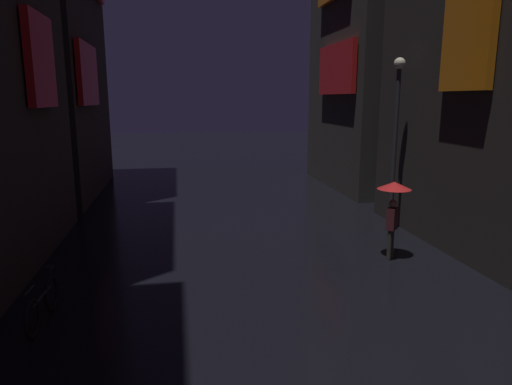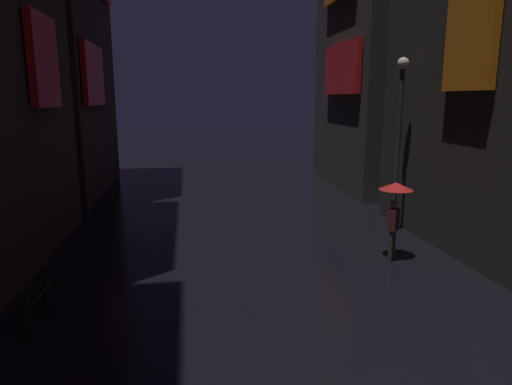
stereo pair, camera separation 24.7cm
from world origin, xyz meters
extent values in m
cube|color=red|center=(-5.35, 13.56, 5.27)|extent=(0.20, 2.12, 2.39)
cube|color=red|center=(-5.35, 20.26, 5.25)|extent=(0.20, 3.63, 2.43)
cube|color=orange|center=(5.35, 11.23, 5.87)|extent=(0.20, 1.96, 2.74)
cube|color=red|center=(5.35, 20.83, 5.61)|extent=(0.20, 4.36, 2.24)
cylinder|color=#38332D|center=(3.65, 11.35, 0.42)|extent=(0.12, 0.12, 0.85)
cylinder|color=#38332D|center=(3.78, 11.48, 0.42)|extent=(0.12, 0.12, 0.85)
cube|color=#4C1E23|center=(3.71, 11.42, 1.15)|extent=(0.40, 0.40, 0.60)
sphere|color=#9E7051|center=(3.71, 11.42, 1.56)|extent=(0.22, 0.22, 0.22)
cylinder|color=#4C1E23|center=(3.80, 11.58, 1.20)|extent=(0.09, 0.09, 0.50)
cylinder|color=slate|center=(3.80, 11.58, 1.53)|extent=(0.02, 0.02, 0.77)
cone|color=red|center=(3.80, 11.58, 2.02)|extent=(0.90, 0.90, 0.20)
torus|color=black|center=(-4.63, 8.69, 0.36)|extent=(0.10, 0.72, 0.72)
torus|color=black|center=(-4.57, 9.79, 0.36)|extent=(0.10, 0.72, 0.72)
cylinder|color=black|center=(-4.60, 9.24, 0.54)|extent=(0.11, 1.00, 0.05)
cylinder|color=black|center=(-4.57, 9.79, 0.71)|extent=(0.04, 0.04, 0.40)
cube|color=black|center=(-4.57, 9.79, 0.93)|extent=(0.13, 0.25, 0.06)
cylinder|color=black|center=(-4.63, 8.69, 0.91)|extent=(0.06, 0.45, 0.03)
cylinder|color=#2D2D33|center=(5.00, 14.07, 2.60)|extent=(0.14, 0.14, 5.19)
sphere|color=#F9EFCC|center=(5.00, 14.07, 5.37)|extent=(0.36, 0.36, 0.36)
camera|label=1|loc=(-1.91, 0.40, 4.31)|focal=32.00mm
camera|label=2|loc=(-1.67, 0.36, 4.31)|focal=32.00mm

